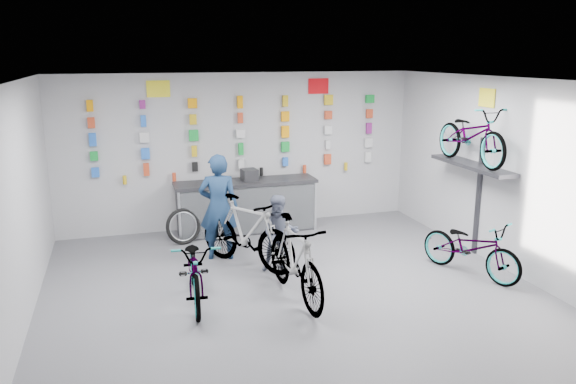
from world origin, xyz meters
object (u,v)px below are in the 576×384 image
object	(u,v)px
bike_center	(295,260)
bike_service	(247,232)
bike_left	(195,269)
clerk	(219,207)
customer	(280,234)
bike_right	(471,247)
counter	(246,207)

from	to	relation	value
bike_center	bike_service	bearing A→B (deg)	100.38
bike_left	bike_service	bearing A→B (deg)	52.57
clerk	customer	distance (m)	1.20
bike_center	bike_right	bearing A→B (deg)	-3.41
bike_right	bike_service	distance (m)	3.49
clerk	counter	bearing A→B (deg)	-108.39
bike_right	clerk	bearing A→B (deg)	129.78
bike_right	clerk	size ratio (longest dim) A/B	0.96
counter	clerk	distance (m)	1.56
bike_left	customer	world-z (taller)	customer
counter	bike_left	world-z (taller)	counter
bike_center	clerk	xyz separation A→B (m)	(-0.72, 1.91, 0.31)
bike_right	customer	distance (m)	2.95
customer	bike_left	bearing A→B (deg)	-140.58
bike_service	customer	distance (m)	0.56
bike_left	bike_center	world-z (taller)	bike_center
clerk	bike_center	bearing A→B (deg)	122.38
bike_center	clerk	distance (m)	2.06
bike_right	customer	size ratio (longest dim) A/B	1.39
bike_right	bike_service	bearing A→B (deg)	134.77
bike_left	clerk	xyz separation A→B (m)	(0.62, 1.59, 0.41)
counter	bike_center	bearing A→B (deg)	-90.71
bike_service	clerk	xyz separation A→B (m)	(-0.35, 0.53, 0.31)
bike_left	bike_right	xyz separation A→B (m)	(4.19, -0.27, -0.02)
bike_service	clerk	distance (m)	0.70
bike_center	clerk	size ratio (longest dim) A/B	1.08
bike_service	clerk	size ratio (longest dim) A/B	1.09
bike_center	bike_left	bearing A→B (deg)	162.25
bike_center	bike_right	xyz separation A→B (m)	(2.86, 0.05, -0.13)
bike_service	customer	world-z (taller)	customer
counter	bike_center	distance (m)	3.21
customer	clerk	bearing A→B (deg)	145.61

